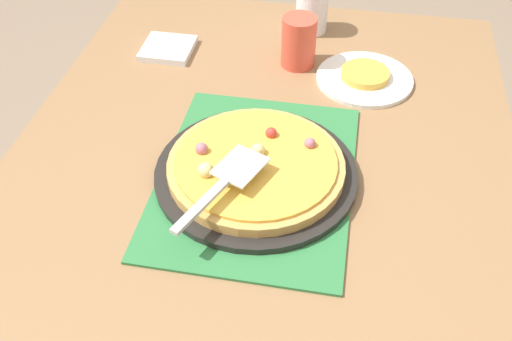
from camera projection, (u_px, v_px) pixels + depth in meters
dining_table at (256, 217)px, 1.18m from camera, size 1.40×1.00×0.75m
placemat at (256, 177)px, 1.10m from camera, size 0.48×0.36×0.01m
pizza_pan at (256, 173)px, 1.09m from camera, size 0.38×0.38×0.01m
pizza at (255, 165)px, 1.08m from camera, size 0.33×0.33×0.05m
plate_near_left at (364, 79)px, 1.34m from camera, size 0.22×0.22×0.01m
served_slice_left at (365, 74)px, 1.33m from camera, size 0.11×0.11×0.02m
cup_near at (312, 9)px, 1.47m from camera, size 0.08×0.08×0.12m
cup_far at (299, 42)px, 1.35m from camera, size 0.08×0.08×0.12m
pizza_server at (224, 182)px, 1.00m from camera, size 0.23×0.13×0.01m
napkin_stack at (168, 48)px, 1.43m from camera, size 0.12×0.12×0.02m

